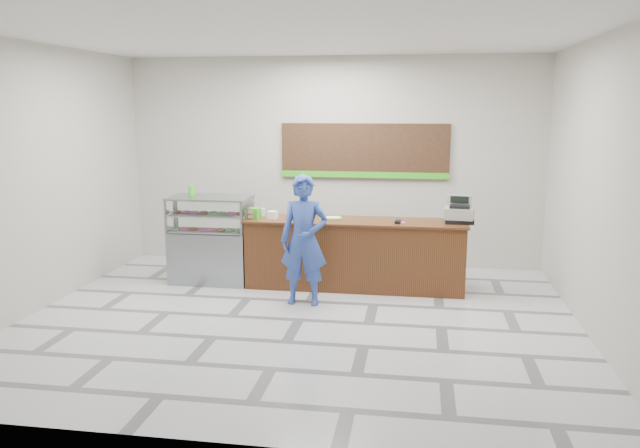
% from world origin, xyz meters
% --- Properties ---
extents(floor, '(7.00, 7.00, 0.00)m').
position_xyz_m(floor, '(0.00, 0.00, 0.00)').
color(floor, '#BBBBC0').
rests_on(floor, ground).
extents(back_wall, '(7.00, 0.00, 7.00)m').
position_xyz_m(back_wall, '(0.00, 3.00, 1.75)').
color(back_wall, '#BBB6AC').
rests_on(back_wall, floor).
extents(ceiling, '(7.00, 7.00, 0.00)m').
position_xyz_m(ceiling, '(0.00, 0.00, 3.50)').
color(ceiling, silver).
rests_on(ceiling, back_wall).
extents(sales_counter, '(3.26, 0.76, 1.03)m').
position_xyz_m(sales_counter, '(0.55, 1.55, 0.52)').
color(sales_counter, '#5B2B14').
rests_on(sales_counter, floor).
extents(display_case, '(1.22, 0.72, 1.33)m').
position_xyz_m(display_case, '(-1.67, 1.55, 0.68)').
color(display_case, gray).
rests_on(display_case, floor).
extents(menu_board, '(2.80, 0.06, 0.90)m').
position_xyz_m(menu_board, '(0.55, 2.96, 1.93)').
color(menu_board, black).
rests_on(menu_board, back_wall).
extents(cash_register, '(0.45, 0.47, 0.38)m').
position_xyz_m(cash_register, '(2.05, 1.62, 1.17)').
color(cash_register, black).
rests_on(cash_register, sales_counter).
extents(card_terminal, '(0.10, 0.17, 0.04)m').
position_xyz_m(card_terminal, '(1.18, 1.40, 1.05)').
color(card_terminal, black).
rests_on(card_terminal, sales_counter).
extents(serving_tray, '(0.37, 0.29, 0.02)m').
position_xyz_m(serving_tray, '(0.17, 1.63, 1.04)').
color(serving_tray, '#5AD31A').
rests_on(serving_tray, sales_counter).
extents(napkin_box, '(0.16, 0.16, 0.11)m').
position_xyz_m(napkin_box, '(-0.68, 1.48, 1.09)').
color(napkin_box, white).
rests_on(napkin_box, sales_counter).
extents(straw_cup, '(0.08, 0.08, 0.12)m').
position_xyz_m(straw_cup, '(-0.88, 1.69, 1.09)').
color(straw_cup, silver).
rests_on(straw_cup, sales_counter).
extents(promo_box, '(0.21, 0.17, 0.16)m').
position_xyz_m(promo_box, '(-0.95, 1.43, 1.11)').
color(promo_box, green).
rests_on(promo_box, sales_counter).
extents(donut_decal, '(0.15, 0.15, 0.00)m').
position_xyz_m(donut_decal, '(1.21, 1.46, 1.03)').
color(donut_decal, pink).
rests_on(donut_decal, sales_counter).
extents(green_cup_left, '(0.09, 0.09, 0.14)m').
position_xyz_m(green_cup_left, '(-2.01, 1.66, 1.40)').
color(green_cup_left, green).
rests_on(green_cup_left, display_case).
extents(green_cup_right, '(0.08, 0.08, 0.13)m').
position_xyz_m(green_cup_right, '(-2.01, 1.73, 1.39)').
color(green_cup_right, green).
rests_on(green_cup_right, display_case).
extents(customer, '(0.65, 0.43, 1.78)m').
position_xyz_m(customer, '(-0.06, 0.69, 0.89)').
color(customer, '#2F49A1').
rests_on(customer, floor).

